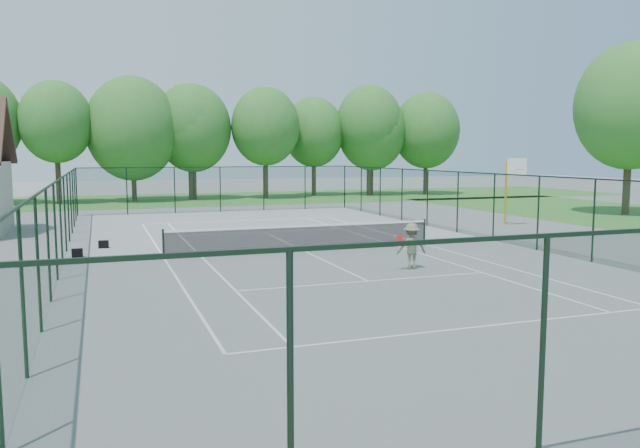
{
  "coord_description": "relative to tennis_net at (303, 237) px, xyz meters",
  "views": [
    {
      "loc": [
        -7.7,
        -23.63,
        3.91
      ],
      "look_at": [
        0.0,
        -2.0,
        1.3
      ],
      "focal_mm": 35.0,
      "sensor_mm": 36.0,
      "label": 1
    }
  ],
  "objects": [
    {
      "name": "ground",
      "position": [
        0.0,
        0.0,
        -0.58
      ],
      "size": [
        140.0,
        140.0,
        0.0
      ],
      "primitive_type": "plane",
      "color": "gray",
      "rests_on": "ground"
    },
    {
      "name": "grass_far",
      "position": [
        0.0,
        30.0,
        -0.57
      ],
      "size": [
        80.0,
        16.0,
        0.01
      ],
      "primitive_type": "cube",
      "color": "#428832",
      "rests_on": "ground"
    },
    {
      "name": "court_lines",
      "position": [
        0.0,
        0.0,
        -0.57
      ],
      "size": [
        11.05,
        23.85,
        0.01
      ],
      "color": "white",
      "rests_on": "ground"
    },
    {
      "name": "tennis_net",
      "position": [
        0.0,
        0.0,
        0.0
      ],
      "size": [
        11.08,
        0.08,
        1.1
      ],
      "color": "black",
      "rests_on": "ground"
    },
    {
      "name": "fence_enclosure",
      "position": [
        0.0,
        0.0,
        0.98
      ],
      "size": [
        18.05,
        36.05,
        3.02
      ],
      "color": "#14321B",
      "rests_on": "ground"
    },
    {
      "name": "tree_line_far",
      "position": [
        0.0,
        30.0,
        5.42
      ],
      "size": [
        39.4,
        6.4,
        9.7
      ],
      "color": "#493123",
      "rests_on": "ground"
    },
    {
      "name": "basketball_goal",
      "position": [
        13.45,
        4.75,
        1.99
      ],
      "size": [
        1.2,
        1.43,
        3.65
      ],
      "color": "#CDA106",
      "rests_on": "ground"
    },
    {
      "name": "tree_side",
      "position": [
        24.13,
        7.32,
        6.27
      ],
      "size": [
        6.86,
        6.86,
        10.87
      ],
      "color": "#493123",
      "rests_on": "ground"
    },
    {
      "name": "sports_bag_a",
      "position": [
        -8.55,
        1.39,
        -0.41
      ],
      "size": [
        0.41,
        0.26,
        0.32
      ],
      "primitive_type": "cube",
      "rotation": [
        0.0,
        0.0,
        0.04
      ],
      "color": "black",
      "rests_on": "ground"
    },
    {
      "name": "sports_bag_b",
      "position": [
        -7.59,
        3.47,
        -0.42
      ],
      "size": [
        0.42,
        0.28,
        0.31
      ],
      "primitive_type": "cube",
      "rotation": [
        0.0,
        0.0,
        -0.09
      ],
      "color": "black",
      "rests_on": "ground"
    },
    {
      "name": "tennis_player",
      "position": [
        2.22,
        -5.02,
        0.21
      ],
      "size": [
        2.05,
        0.85,
        1.56
      ],
      "color": "#5F6549",
      "rests_on": "ground"
    }
  ]
}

